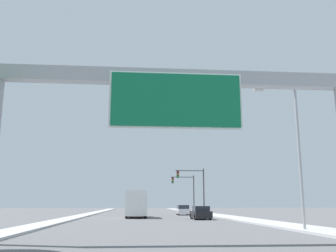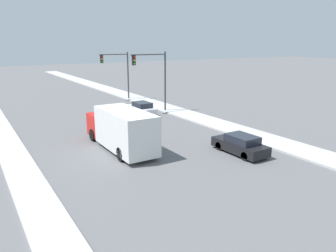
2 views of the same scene
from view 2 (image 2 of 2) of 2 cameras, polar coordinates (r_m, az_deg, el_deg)
name	(u,v)px [view 2 (image 2 of 2)]	position (r m, az deg, el deg)	size (l,w,h in m)	color
sidewalk_right	(164,107)	(41.01, -0.77, 3.32)	(3.00, 120.00, 0.15)	#BDBDBD
car_far_center	(142,109)	(36.94, -4.61, 3.01)	(1.76, 4.24, 1.46)	silver
car_near_center	(240,145)	(24.60, 12.48, -3.19)	(1.79, 4.40, 1.43)	black
truck_box_primary	(121,129)	(24.93, -8.19, -0.52)	(2.47, 8.55, 3.15)	red
traffic_light_near_intersection	(155,72)	(37.49, -2.23, 9.30)	(4.41, 0.32, 6.93)	#3D3D3F
traffic_light_mid_block	(119,68)	(46.43, -8.45, 9.90)	(4.22, 0.32, 6.63)	#3D3D3F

